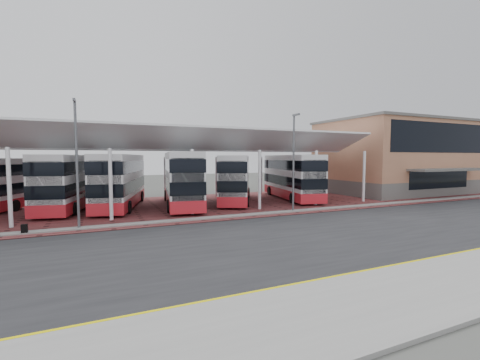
{
  "coord_description": "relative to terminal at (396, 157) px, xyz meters",
  "views": [
    {
      "loc": [
        -12.89,
        -16.09,
        4.53
      ],
      "look_at": [
        -1.73,
        8.79,
        2.63
      ],
      "focal_mm": 24.0,
      "sensor_mm": 36.0,
      "label": 1
    }
  ],
  "objects": [
    {
      "name": "canopy",
      "position": [
        -29.0,
        0.01,
        1.14
      ],
      "size": [
        37.0,
        11.63,
        7.07
      ],
      "color": "white",
      "rests_on": "ground"
    },
    {
      "name": "terminal",
      "position": [
        0.0,
        0.0,
        0.0
      ],
      "size": [
        18.4,
        14.4,
        9.25
      ],
      "color": "#625F5C",
      "rests_on": "ground"
    },
    {
      "name": "bus_1",
      "position": [
        -37.96,
        1.41,
        -2.27
      ],
      "size": [
        5.15,
        11.69,
        4.7
      ],
      "rotation": [
        0.0,
        0.0,
        -0.23
      ],
      "color": "white",
      "rests_on": "forecourt"
    },
    {
      "name": "sidewalk",
      "position": [
        -23.0,
        -22.92,
        -4.59
      ],
      "size": [
        120.0,
        4.0,
        0.14
      ],
      "primitive_type": "cube",
      "color": "gray",
      "rests_on": "ground"
    },
    {
      "name": "forecourt",
      "position": [
        -21.0,
        -0.92,
        -4.63
      ],
      "size": [
        72.0,
        16.0,
        0.06
      ],
      "primitive_type": "cube",
      "color": "brown",
      "rests_on": "ground"
    },
    {
      "name": "bus_5",
      "position": [
        -16.51,
        -0.5,
        -2.24
      ],
      "size": [
        4.92,
        11.8,
        4.74
      ],
      "rotation": [
        0.0,
        0.0,
        -0.2
      ],
      "color": "white",
      "rests_on": "forecourt"
    },
    {
      "name": "bus_2",
      "position": [
        -33.95,
        0.69,
        -2.24
      ],
      "size": [
        5.49,
        11.79,
        4.74
      ],
      "rotation": [
        0.0,
        0.0,
        -0.26
      ],
      "color": "white",
      "rests_on": "forecourt"
    },
    {
      "name": "warehouse",
      "position": [
        25.0,
        10.08,
        0.5
      ],
      "size": [
        30.5,
        20.5,
        10.25
      ],
      "color": "slate",
      "rests_on": "ground"
    },
    {
      "name": "bus_4",
      "position": [
        -22.96,
        -0.04,
        -2.28
      ],
      "size": [
        7.35,
        11.31,
        4.67
      ],
      "rotation": [
        0.0,
        0.0,
        -0.46
      ],
      "color": "white",
      "rests_on": "forecourt"
    },
    {
      "name": "lamp_east",
      "position": [
        -21.0,
        -7.65,
        -0.3
      ],
      "size": [
        0.16,
        0.9,
        8.07
      ],
      "color": "slate",
      "rests_on": "ground"
    },
    {
      "name": "suitcase",
      "position": [
        -39.85,
        -7.92,
        -4.31
      ],
      "size": [
        0.33,
        0.24,
        0.57
      ],
      "primitive_type": "cube",
      "color": "black",
      "rests_on": "forecourt"
    },
    {
      "name": "ground",
      "position": [
        -23.0,
        -13.92,
        -4.66
      ],
      "size": [
        140.0,
        140.0,
        0.0
      ],
      "primitive_type": "plane",
      "color": "#444641"
    },
    {
      "name": "yellow_line_near",
      "position": [
        -23.0,
        -20.92,
        -4.63
      ],
      "size": [
        120.0,
        0.12,
        0.01
      ],
      "primitive_type": "cube",
      "color": "#E7D700",
      "rests_on": "road"
    },
    {
      "name": "north_kerb",
      "position": [
        -23.0,
        -7.72,
        -4.59
      ],
      "size": [
        120.0,
        0.8,
        0.14
      ],
      "primitive_type": "cube",
      "color": "gray",
      "rests_on": "ground"
    },
    {
      "name": "lamp_west",
      "position": [
        -37.0,
        -7.65,
        -0.3
      ],
      "size": [
        0.16,
        0.9,
        8.07
      ],
      "color": "slate",
      "rests_on": "ground"
    },
    {
      "name": "road",
      "position": [
        -23.0,
        -14.92,
        -4.65
      ],
      "size": [
        120.0,
        14.0,
        0.02
      ],
      "primitive_type": "cube",
      "color": "black",
      "rests_on": "ground"
    },
    {
      "name": "yellow_line_far",
      "position": [
        -23.0,
        -20.62,
        -4.63
      ],
      "size": [
        120.0,
        0.12,
        0.01
      ],
      "primitive_type": "cube",
      "color": "#E7D700",
      "rests_on": "road"
    },
    {
      "name": "bus_3",
      "position": [
        -28.66,
        -0.63,
        -2.15
      ],
      "size": [
        4.66,
        12.26,
        4.94
      ],
      "rotation": [
        0.0,
        0.0,
        -0.16
      ],
      "color": "white",
      "rests_on": "forecourt"
    }
  ]
}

